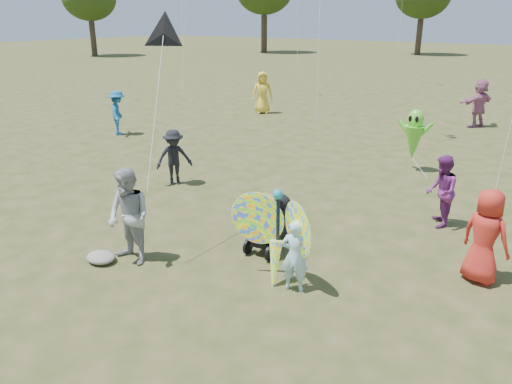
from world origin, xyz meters
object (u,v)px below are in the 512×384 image
(child_girl, at_px, (295,256))
(crowd_e, at_px, (441,191))
(crowd_a, at_px, (485,237))
(crowd_b, at_px, (174,157))
(jogging_stroller, at_px, (271,219))
(crowd_g, at_px, (262,93))
(alien_kite, at_px, (414,137))
(crowd_i, at_px, (118,113))
(crowd_j, at_px, (479,103))
(butterfly_kite, at_px, (276,236))
(adult_man, at_px, (129,217))

(child_girl, height_order, crowd_e, crowd_e)
(crowd_a, height_order, crowd_e, crowd_a)
(child_girl, relative_size, crowd_e, 0.80)
(crowd_b, xyz_separation_m, jogging_stroller, (4.16, -1.75, -0.10))
(crowd_g, bearing_deg, crowd_e, -76.31)
(crowd_b, relative_size, alien_kite, 0.82)
(crowd_i, bearing_deg, child_girl, -161.83)
(crowd_e, xyz_separation_m, alien_kite, (-1.79, 3.50, 0.22))
(crowd_a, relative_size, crowd_g, 0.87)
(crowd_a, bearing_deg, crowd_j, -59.47)
(child_girl, relative_size, jogging_stroller, 1.09)
(butterfly_kite, bearing_deg, crowd_a, 35.94)
(child_girl, xyz_separation_m, crowd_a, (2.34, 2.02, 0.20))
(crowd_i, distance_m, jogging_stroller, 10.93)
(alien_kite, bearing_deg, crowd_j, 89.32)
(crowd_b, xyz_separation_m, crowd_j, (4.65, 12.01, 0.21))
(child_girl, height_order, alien_kite, alien_kite)
(crowd_b, xyz_separation_m, crowd_e, (6.36, 1.22, 0.03))
(crowd_j, bearing_deg, crowd_a, 37.58)
(alien_kite, bearing_deg, crowd_e, -62.92)
(crowd_i, distance_m, crowd_j, 13.74)
(crowd_a, xyz_separation_m, crowd_i, (-13.30, 3.69, 0.01))
(butterfly_kite, bearing_deg, adult_man, -160.10)
(adult_man, xyz_separation_m, crowd_i, (-8.13, 6.55, -0.05))
(crowd_g, bearing_deg, crowd_i, -142.94)
(crowd_a, xyz_separation_m, jogging_stroller, (-3.45, -1.02, -0.18))
(butterfly_kite, height_order, alien_kite, alien_kite)
(crowd_a, relative_size, alien_kite, 0.91)
(crowd_a, height_order, crowd_j, crowd_j)
(jogging_stroller, bearing_deg, crowd_b, 151.03)
(crowd_e, distance_m, crowd_g, 13.16)
(alien_kite, bearing_deg, crowd_b, -134.06)
(crowd_i, relative_size, jogging_stroller, 1.48)
(crowd_a, xyz_separation_m, crowd_e, (-1.25, 1.94, -0.05))
(crowd_g, xyz_separation_m, jogging_stroller, (8.01, -11.26, -0.30))
(crowd_b, distance_m, alien_kite, 6.57)
(crowd_e, relative_size, crowd_i, 0.93)
(child_girl, relative_size, crowd_j, 0.64)
(crowd_b, height_order, crowd_j, crowd_j)
(child_girl, bearing_deg, crowd_b, -48.17)
(jogging_stroller, height_order, alien_kite, alien_kite)
(child_girl, distance_m, crowd_g, 15.28)
(crowd_g, xyz_separation_m, alien_kite, (8.42, -4.79, 0.06))
(crowd_a, distance_m, crowd_b, 7.64)
(adult_man, distance_m, jogging_stroller, 2.53)
(child_girl, relative_size, crowd_g, 0.65)
(crowd_g, bearing_deg, crowd_a, -78.99)
(crowd_e, bearing_deg, butterfly_kite, -42.56)
(child_girl, xyz_separation_m, alien_kite, (-0.70, 7.47, 0.37))
(crowd_b, relative_size, crowd_e, 0.96)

